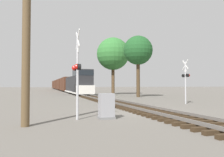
{
  "coord_description": "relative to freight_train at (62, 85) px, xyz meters",
  "views": [
    {
      "loc": [
        -6.55,
        -12.44,
        1.71
      ],
      "look_at": [
        0.81,
        10.34,
        2.45
      ],
      "focal_mm": 35.0,
      "sensor_mm": 36.0,
      "label": 1
    }
  ],
  "objects": [
    {
      "name": "ground_plane",
      "position": [
        0.0,
        -63.04,
        -1.95
      ],
      "size": [
        400.0,
        400.0,
        0.0
      ],
      "primitive_type": "plane",
      "color": "#666059"
    },
    {
      "name": "tree_far_right",
      "position": [
        6.76,
        -46.62,
        4.76
      ],
      "size": [
        4.22,
        4.22,
        8.9
      ],
      "color": "#473521",
      "rests_on": "ground"
    },
    {
      "name": "relay_cabinet",
      "position": [
        -3.39,
        -64.79,
        -1.32
      ],
      "size": [
        0.8,
        0.63,
        1.3
      ],
      "color": "slate",
      "rests_on": "ground"
    },
    {
      "name": "tree_mid_background",
      "position": [
        6.07,
        -37.04,
        5.57
      ],
      "size": [
        6.04,
        6.04,
        10.59
      ],
      "color": "brown",
      "rests_on": "ground"
    },
    {
      "name": "crossing_signal_far",
      "position": [
        6.01,
        -58.58,
        0.44
      ],
      "size": [
        0.39,
        1.01,
        4.05
      ],
      "rotation": [
        0.0,
        0.0,
        1.49
      ],
      "color": "#B7B7BC",
      "rests_on": "ground"
    },
    {
      "name": "utility_pole",
      "position": [
        -7.18,
        -65.74,
        2.54
      ],
      "size": [
        1.8,
        0.34,
        8.8
      ],
      "color": "brown",
      "rests_on": "ground"
    },
    {
      "name": "rail_track_bed",
      "position": [
        0.0,
        -63.04,
        -1.82
      ],
      "size": [
        2.6,
        160.0,
        0.31
      ],
      "color": "#382819",
      "rests_on": "ground"
    },
    {
      "name": "crossing_signal_near",
      "position": [
        -4.87,
        -64.6,
        0.54
      ],
      "size": [
        0.34,
        1.0,
        4.47
      ],
      "rotation": [
        0.0,
        0.0,
        -1.55
      ],
      "color": "#B7B7BC",
      "rests_on": "ground"
    },
    {
      "name": "freight_train",
      "position": [
        0.0,
        0.0,
        0.0
      ],
      "size": [
        2.94,
        84.86,
        4.3
      ],
      "color": "#232326",
      "rests_on": "ground"
    }
  ]
}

